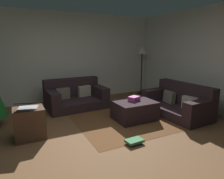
% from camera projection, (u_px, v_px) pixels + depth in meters
% --- Properties ---
extents(ground_plane, '(6.40, 6.40, 0.00)m').
position_uv_depth(ground_plane, '(102.00, 142.00, 3.53)').
color(ground_plane, brown).
extents(rear_partition, '(6.40, 0.12, 2.60)m').
position_uv_depth(rear_partition, '(59.00, 58.00, 5.99)').
color(rear_partition, silver).
rests_on(rear_partition, ground_plane).
extents(couch_left, '(1.58, 1.07, 0.76)m').
position_uv_depth(couch_left, '(75.00, 97.00, 5.53)').
color(couch_left, '#2D1E23').
rests_on(couch_left, ground_plane).
extents(couch_right, '(0.92, 1.64, 0.76)m').
position_uv_depth(couch_right, '(179.00, 103.00, 4.88)').
color(couch_right, '#2D1E23').
rests_on(couch_right, ground_plane).
extents(ottoman, '(0.90, 0.70, 0.43)m').
position_uv_depth(ottoman, '(134.00, 110.00, 4.59)').
color(ottoman, '#2D1E23').
rests_on(ottoman, ground_plane).
extents(gift_box, '(0.29, 0.26, 0.10)m').
position_uv_depth(gift_box, '(134.00, 99.00, 4.58)').
color(gift_box, '#B23F8C').
rests_on(gift_box, ottoman).
extents(tv_remote, '(0.08, 0.17, 0.02)m').
position_uv_depth(tv_remote, '(131.00, 99.00, 4.66)').
color(tv_remote, black).
rests_on(tv_remote, ottoman).
extents(side_table, '(0.52, 0.44, 0.57)m').
position_uv_depth(side_table, '(29.00, 123.00, 3.65)').
color(side_table, '#4C3323').
rests_on(side_table, ground_plane).
extents(laptop, '(0.41, 0.45, 0.17)m').
position_uv_depth(laptop, '(27.00, 106.00, 3.52)').
color(laptop, silver).
rests_on(laptop, side_table).
extents(book_stack, '(0.31, 0.21, 0.08)m').
position_uv_depth(book_stack, '(134.00, 141.00, 3.47)').
color(book_stack, '#2D5193').
rests_on(book_stack, ground_plane).
extents(corner_lamp, '(0.36, 0.36, 1.62)m').
position_uv_depth(corner_lamp, '(142.00, 54.00, 6.81)').
color(corner_lamp, black).
rests_on(corner_lamp, ground_plane).
extents(area_rug, '(2.60, 2.00, 0.01)m').
position_uv_depth(area_rug, '(134.00, 119.00, 4.63)').
color(area_rug, brown).
rests_on(area_rug, ground_plane).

